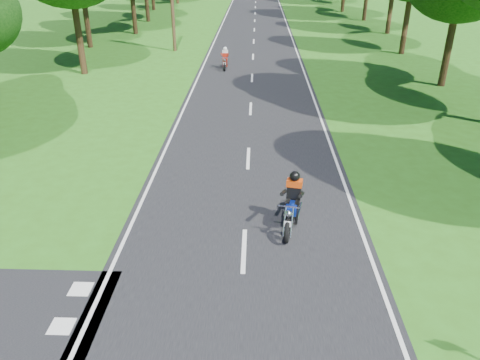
{
  "coord_description": "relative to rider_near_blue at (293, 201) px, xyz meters",
  "views": [
    {
      "loc": [
        0.25,
        -8.23,
        7.27
      ],
      "look_at": [
        -0.17,
        4.0,
        1.1
      ],
      "focal_mm": 35.0,
      "sensor_mm": 36.0,
      "label": 1
    }
  ],
  "objects": [
    {
      "name": "main_road",
      "position": [
        -1.33,
        46.73,
        -0.83
      ],
      "size": [
        7.0,
        140.0,
        0.02
      ],
      "primitive_type": "cube",
      "color": "black",
      "rests_on": "ground"
    },
    {
      "name": "rider_near_blue",
      "position": [
        0.0,
        0.0,
        0.0
      ],
      "size": [
        1.04,
        2.06,
        1.64
      ],
      "primitive_type": null,
      "rotation": [
        0.0,
        0.0,
        -0.2
      ],
      "color": "#0E289A",
      "rests_on": "main_road"
    },
    {
      "name": "rider_far_red",
      "position": [
        -3.11,
        19.03,
        -0.13
      ],
      "size": [
        0.56,
        1.65,
        1.37
      ],
      "primitive_type": null,
      "rotation": [
        0.0,
        0.0,
        0.01
      ],
      "color": "#9A220B",
      "rests_on": "main_road"
    },
    {
      "name": "ground",
      "position": [
        -1.33,
        -3.27,
        -0.84
      ],
      "size": [
        160.0,
        160.0,
        0.0
      ],
      "primitive_type": "plane",
      "color": "#2B6116",
      "rests_on": "ground"
    },
    {
      "name": "road_markings",
      "position": [
        -1.47,
        44.86,
        -0.82
      ],
      "size": [
        7.4,
        140.0,
        0.01
      ],
      "color": "silver",
      "rests_on": "main_road"
    }
  ]
}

